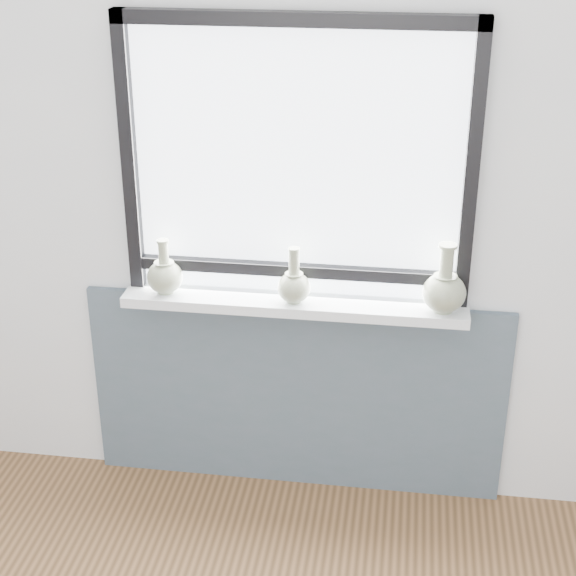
# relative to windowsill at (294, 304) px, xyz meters

# --- Properties ---
(back_wall) EXTENTS (3.60, 0.02, 2.60)m
(back_wall) POSITION_rel_windowsill_xyz_m (0.00, 0.10, 0.42)
(back_wall) COLOR silver
(back_wall) RESTS_ON ground
(apron_panel) EXTENTS (1.70, 0.03, 0.86)m
(apron_panel) POSITION_rel_windowsill_xyz_m (0.00, 0.07, -0.45)
(apron_panel) COLOR #485363
(apron_panel) RESTS_ON ground
(windowsill) EXTENTS (1.32, 0.18, 0.04)m
(windowsill) POSITION_rel_windowsill_xyz_m (0.00, 0.00, 0.00)
(windowsill) COLOR white
(windowsill) RESTS_ON apron_panel
(window) EXTENTS (1.30, 0.06, 1.05)m
(window) POSITION_rel_windowsill_xyz_m (0.00, 0.06, 0.56)
(window) COLOR black
(window) RESTS_ON windowsill
(vase_a) EXTENTS (0.14, 0.14, 0.22)m
(vase_a) POSITION_rel_windowsill_xyz_m (-0.50, -0.01, 0.09)
(vase_a) COLOR gray
(vase_a) RESTS_ON windowsill
(vase_b) EXTENTS (0.13, 0.13, 0.22)m
(vase_b) POSITION_rel_windowsill_xyz_m (0.00, -0.02, 0.09)
(vase_b) COLOR gray
(vase_b) RESTS_ON windowsill
(vase_c) EXTENTS (0.16, 0.16, 0.27)m
(vase_c) POSITION_rel_windowsill_xyz_m (0.56, -0.02, 0.11)
(vase_c) COLOR gray
(vase_c) RESTS_ON windowsill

